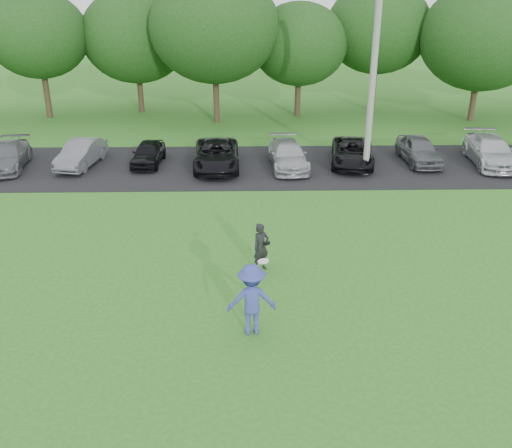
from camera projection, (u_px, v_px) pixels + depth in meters
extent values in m
plane|color=#2D7020|center=(259.00, 324.00, 14.95)|extent=(100.00, 100.00, 0.00)
cube|color=black|center=(252.00, 166.00, 26.80)|extent=(32.00, 6.50, 0.03)
cylinder|color=gray|center=(373.00, 72.00, 23.89)|extent=(0.28, 0.28, 9.12)
imported|color=#3A42A4|center=(252.00, 300.00, 14.23)|extent=(1.29, 0.80, 1.92)
cylinder|color=white|center=(263.00, 261.00, 13.52)|extent=(0.27, 0.27, 0.09)
imported|color=black|center=(261.00, 247.00, 17.34)|extent=(0.67, 0.62, 1.53)
cube|color=black|center=(267.00, 243.00, 17.09)|extent=(0.17, 0.16, 0.10)
imported|color=slate|center=(8.00, 156.00, 26.30)|extent=(2.06, 4.06, 1.13)
imported|color=slate|center=(81.00, 154.00, 26.60)|extent=(1.82, 3.72, 1.18)
imported|color=black|center=(148.00, 153.00, 26.82)|extent=(1.45, 3.23, 1.08)
imported|color=black|center=(216.00, 155.00, 26.35)|extent=(2.15, 4.46, 1.23)
imported|color=#A5A7AC|center=(288.00, 155.00, 26.43)|extent=(1.90, 4.10, 1.16)
imported|color=black|center=(352.00, 152.00, 26.83)|extent=(2.51, 4.38, 1.15)
imported|color=#585A5F|center=(419.00, 150.00, 27.05)|extent=(1.63, 3.69, 1.24)
imported|color=#BABDC2|center=(490.00, 151.00, 26.83)|extent=(2.10, 4.46, 1.26)
cylinder|color=#38281C|center=(47.00, 96.00, 35.14)|extent=(0.36, 0.36, 2.70)
ellipsoid|color=#214C19|center=(38.00, 35.00, 33.67)|extent=(5.94, 5.94, 5.05)
cylinder|color=#38281C|center=(141.00, 95.00, 36.62)|extent=(0.36, 0.36, 2.20)
ellipsoid|color=#214C19|center=(136.00, 36.00, 35.14)|extent=(6.68, 6.68, 5.68)
cylinder|color=#38281C|center=(216.00, 100.00, 34.06)|extent=(0.36, 0.36, 2.70)
ellipsoid|color=#214C19|center=(214.00, 27.00, 32.36)|extent=(7.42, 7.42, 6.31)
cylinder|color=#38281C|center=(298.00, 98.00, 35.53)|extent=(0.36, 0.36, 2.20)
ellipsoid|color=#214C19|center=(299.00, 44.00, 34.19)|extent=(5.76, 5.76, 4.90)
cylinder|color=#38281C|center=(373.00, 90.00, 36.80)|extent=(0.36, 0.36, 2.70)
ellipsoid|color=#214C19|center=(378.00, 28.00, 35.24)|extent=(6.50, 6.50, 5.53)
cylinder|color=#38281C|center=(473.00, 103.00, 34.45)|extent=(0.36, 0.36, 2.20)
ellipsoid|color=#214C19|center=(483.00, 37.00, 32.89)|extent=(7.24, 7.24, 6.15)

